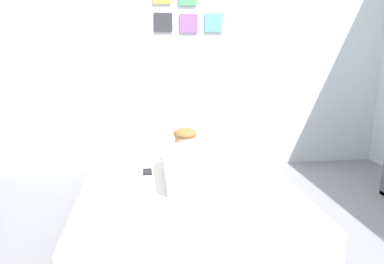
# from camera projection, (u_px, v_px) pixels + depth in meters

# --- Properties ---
(ground_plane) EXTENTS (12.73, 12.73, 0.00)m
(ground_plane) POSITION_uv_depth(u_px,v_px,m) (216.00, 242.00, 2.44)
(ground_plane) COLOR gray
(back_wall) EXTENTS (4.36, 0.12, 2.50)m
(back_wall) POSITION_uv_depth(u_px,v_px,m) (187.00, 53.00, 3.68)
(back_wall) COLOR silver
(back_wall) RESTS_ON ground
(bed) EXTENTS (1.51, 2.08, 0.37)m
(bed) POSITION_uv_depth(u_px,v_px,m) (185.00, 196.00, 2.74)
(bed) COLOR #4C4742
(bed) RESTS_ON ground
(pillow) EXTENTS (0.52, 0.32, 0.11)m
(pillow) POSITION_uv_depth(u_px,v_px,m) (190.00, 147.00, 3.20)
(pillow) COLOR white
(pillow) RESTS_ON bed
(person_lying) EXTENTS (0.43, 0.92, 0.27)m
(person_lying) POSITION_uv_depth(u_px,v_px,m) (191.00, 159.00, 2.70)
(person_lying) COLOR white
(person_lying) RESTS_ON bed
(coffee_cup) EXTENTS (0.12, 0.09, 0.07)m
(coffee_cup) POSITION_uv_depth(u_px,v_px,m) (205.00, 155.00, 3.03)
(coffee_cup) COLOR #D84C47
(coffee_cup) RESTS_ON bed
(cell_phone) EXTENTS (0.07, 0.14, 0.01)m
(cell_phone) POSITION_uv_depth(u_px,v_px,m) (147.00, 172.00, 2.73)
(cell_phone) COLOR black
(cell_phone) RESTS_ON bed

